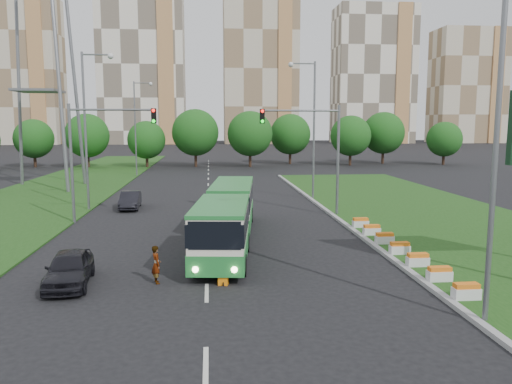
{
  "coord_description": "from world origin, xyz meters",
  "views": [
    {
      "loc": [
        -2.82,
        -25.18,
        6.65
      ],
      "look_at": [
        -0.06,
        4.41,
        2.6
      ],
      "focal_mm": 35.0,
      "sensor_mm": 36.0,
      "label": 1
    }
  ],
  "objects": [
    {
      "name": "tree_line",
      "position": [
        10.0,
        55.0,
        4.5
      ],
      "size": [
        120.0,
        8.0,
        9.0
      ],
      "primitive_type": null,
      "color": "#165115",
      "rests_on": "ground"
    },
    {
      "name": "ground",
      "position": [
        0.0,
        0.0,
        0.0
      ],
      "size": [
        360.0,
        360.0,
        0.0
      ],
      "primitive_type": "plane",
      "color": "black",
      "rests_on": "ground"
    },
    {
      "name": "apartment_tower_east",
      "position": [
        55.0,
        150.0,
        23.5
      ],
      "size": [
        27.0,
        15.0,
        47.0
      ],
      "primitive_type": "cube",
      "color": "silver",
      "rests_on": "ground"
    },
    {
      "name": "street_lamps",
      "position": [
        -3.0,
        10.0,
        6.0
      ],
      "size": [
        36.0,
        60.0,
        12.0
      ],
      "primitive_type": null,
      "color": "slate",
      "rests_on": "ground"
    },
    {
      "name": "shopping_trolley",
      "position": [
        -2.31,
        -5.04,
        0.34
      ],
      "size": [
        0.4,
        0.42,
        0.69
      ],
      "rotation": [
        0.0,
        0.0,
        -0.19
      ],
      "color": "orange",
      "rests_on": "ground"
    },
    {
      "name": "car_left_far",
      "position": [
        -9.12,
        14.57,
        0.68
      ],
      "size": [
        1.66,
        4.21,
        1.36
      ],
      "primitive_type": "imported",
      "rotation": [
        0.0,
        0.0,
        0.05
      ],
      "color": "black",
      "rests_on": "ground"
    },
    {
      "name": "grass_median",
      "position": [
        13.0,
        8.0,
        0.07
      ],
      "size": [
        14.0,
        60.0,
        0.15
      ],
      "primitive_type": "cube",
      "color": "#194112",
      "rests_on": "ground"
    },
    {
      "name": "midrise_east",
      "position": [
        90.0,
        150.0,
        20.0
      ],
      "size": [
        24.0,
        14.0,
        40.0
      ],
      "primitive_type": "cube",
      "color": "beige",
      "rests_on": "ground"
    },
    {
      "name": "apartment_tower_cwest",
      "position": [
        -25.0,
        150.0,
        26.0
      ],
      "size": [
        28.0,
        15.0,
        52.0
      ],
      "primitive_type": "cube",
      "color": "silver",
      "rests_on": "ground"
    },
    {
      "name": "apartment_tower_ceast",
      "position": [
        15.0,
        150.0,
        25.0
      ],
      "size": [
        25.0,
        15.0,
        50.0
      ],
      "primitive_type": "cube",
      "color": "beige",
      "rests_on": "ground"
    },
    {
      "name": "traffic_mast_median",
      "position": [
        4.78,
        10.0,
        5.35
      ],
      "size": [
        5.76,
        0.32,
        8.0
      ],
      "color": "slate",
      "rests_on": "ground"
    },
    {
      "name": "articulated_bus",
      "position": [
        -1.89,
        2.54,
        1.57
      ],
      "size": [
        2.44,
        15.62,
        2.57
      ],
      "rotation": [
        0.0,
        0.0,
        -0.11
      ],
      "color": "beige",
      "rests_on": "ground"
    },
    {
      "name": "flower_planters",
      "position": [
        6.7,
        -1.4,
        0.45
      ],
      "size": [
        1.1,
        13.7,
        0.6
      ],
      "primitive_type": null,
      "color": "silver",
      "rests_on": "grass_median"
    },
    {
      "name": "left_verge",
      "position": [
        -18.0,
        25.0,
        0.05
      ],
      "size": [
        12.0,
        110.0,
        0.1
      ],
      "primitive_type": "cube",
      "color": "#194112",
      "rests_on": "ground"
    },
    {
      "name": "lane_markings",
      "position": [
        -3.0,
        20.0,
        0.0
      ],
      "size": [
        0.2,
        100.0,
        0.01
      ],
      "primitive_type": null,
      "color": "beige",
      "rests_on": "ground"
    },
    {
      "name": "traffic_mast_left",
      "position": [
        -10.38,
        9.0,
        5.35
      ],
      "size": [
        5.76,
        0.32,
        8.0
      ],
      "color": "slate",
      "rests_on": "ground"
    },
    {
      "name": "car_left_near",
      "position": [
        -8.68,
        -4.49,
        0.72
      ],
      "size": [
        2.11,
        4.36,
        1.44
      ],
      "primitive_type": "imported",
      "rotation": [
        0.0,
        0.0,
        0.1
      ],
      "color": "black",
      "rests_on": "ground"
    },
    {
      "name": "median_kerb",
      "position": [
        6.05,
        8.0,
        0.09
      ],
      "size": [
        0.3,
        60.0,
        0.18
      ],
      "primitive_type": "cube",
      "color": "gray",
      "rests_on": "ground"
    },
    {
      "name": "pedestrian",
      "position": [
        -5.1,
        -4.56,
        0.81
      ],
      "size": [
        0.56,
        0.68,
        1.61
      ],
      "primitive_type": "imported",
      "rotation": [
        0.0,
        0.0,
        1.91
      ],
      "color": "gray",
      "rests_on": "ground"
    },
    {
      "name": "apartment_tower_west",
      "position": [
        -65.0,
        150.0,
        24.0
      ],
      "size": [
        26.0,
        15.0,
        48.0
      ],
      "primitive_type": "cube",
      "color": "beige",
      "rests_on": "ground"
    }
  ]
}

